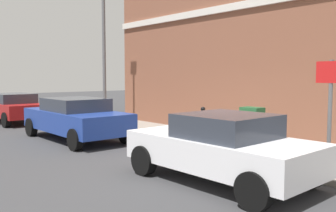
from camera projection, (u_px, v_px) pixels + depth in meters
ground at (205, 163)px, 8.88m from camera, size 80.00×80.00×0.00m
sidewalk at (127, 127)px, 14.57m from camera, size 2.77×30.00×0.15m
corner_building at (258, 42)px, 15.10m from camera, size 6.54×10.14×7.09m
car_white at (222, 147)px, 7.27m from camera, size 1.98×3.93×1.38m
car_blue at (76, 118)px, 12.15m from camera, size 1.98×4.49×1.39m
car_red at (12, 107)px, 16.73m from camera, size 1.90×4.45×1.33m
utility_cabinet at (252, 130)px, 9.66m from camera, size 0.46×0.61×1.15m
bollard_near_cabinet at (203, 123)px, 11.13m from camera, size 0.14×0.14×1.04m
street_sign at (330, 99)px, 7.36m from camera, size 0.08×0.60×2.30m
lamppost at (104, 47)px, 15.02m from camera, size 0.20×0.44×5.72m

